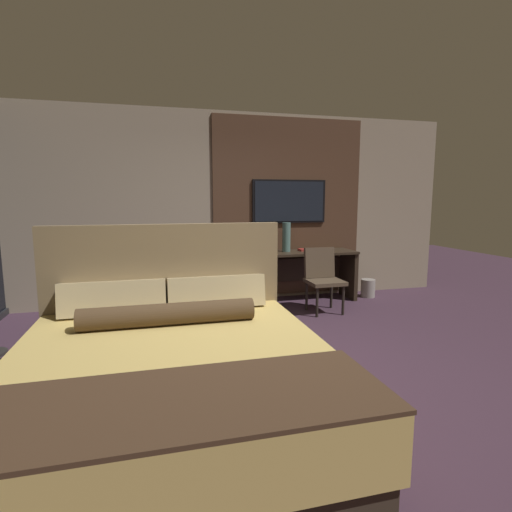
{
  "coord_description": "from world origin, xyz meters",
  "views": [
    {
      "loc": [
        -1.03,
        -3.32,
        1.55
      ],
      "look_at": [
        0.04,
        0.8,
        0.93
      ],
      "focal_mm": 28.0,
      "sensor_mm": 36.0,
      "label": 1
    }
  ],
  "objects_px": {
    "bed": "(173,378)",
    "desk_chair": "(322,274)",
    "desk": "(294,267)",
    "waste_bin": "(368,288)",
    "book": "(306,250)",
    "vase_tall": "(286,237)",
    "tv": "(289,201)"
  },
  "relations": [
    {
      "from": "bed",
      "to": "desk_chair",
      "type": "height_order",
      "value": "bed"
    },
    {
      "from": "desk",
      "to": "waste_bin",
      "type": "height_order",
      "value": "desk"
    },
    {
      "from": "bed",
      "to": "waste_bin",
      "type": "relative_size",
      "value": 7.85
    },
    {
      "from": "bed",
      "to": "book",
      "type": "xyz_separation_m",
      "value": [
        2.15,
        3.02,
        0.43
      ]
    },
    {
      "from": "waste_bin",
      "to": "vase_tall",
      "type": "bearing_deg",
      "value": 175.56
    },
    {
      "from": "book",
      "to": "desk",
      "type": "bearing_deg",
      "value": -173.3
    },
    {
      "from": "desk",
      "to": "tv",
      "type": "height_order",
      "value": "tv"
    },
    {
      "from": "tv",
      "to": "desk_chair",
      "type": "distance_m",
      "value": 1.33
    },
    {
      "from": "bed",
      "to": "tv",
      "type": "bearing_deg",
      "value": 58.93
    },
    {
      "from": "desk",
      "to": "book",
      "type": "distance_m",
      "value": 0.33
    },
    {
      "from": "desk_chair",
      "to": "waste_bin",
      "type": "bearing_deg",
      "value": 27.08
    },
    {
      "from": "desk",
      "to": "vase_tall",
      "type": "bearing_deg",
      "value": 175.79
    },
    {
      "from": "bed",
      "to": "desk",
      "type": "height_order",
      "value": "bed"
    },
    {
      "from": "desk_chair",
      "to": "vase_tall",
      "type": "distance_m",
      "value": 0.85
    },
    {
      "from": "desk",
      "to": "book",
      "type": "bearing_deg",
      "value": 6.7
    },
    {
      "from": "tv",
      "to": "vase_tall",
      "type": "relative_size",
      "value": 2.68
    },
    {
      "from": "bed",
      "to": "book",
      "type": "relative_size",
      "value": 9.75
    },
    {
      "from": "desk",
      "to": "book",
      "type": "relative_size",
      "value": 8.2
    },
    {
      "from": "book",
      "to": "tv",
      "type": "bearing_deg",
      "value": 134.84
    },
    {
      "from": "tv",
      "to": "book",
      "type": "distance_m",
      "value": 0.78
    },
    {
      "from": "bed",
      "to": "book",
      "type": "distance_m",
      "value": 3.74
    },
    {
      "from": "desk_chair",
      "to": "waste_bin",
      "type": "distance_m",
      "value": 1.22
    },
    {
      "from": "tv",
      "to": "waste_bin",
      "type": "xyz_separation_m",
      "value": [
        1.21,
        -0.33,
        -1.36
      ]
    },
    {
      "from": "desk",
      "to": "desk_chair",
      "type": "bearing_deg",
      "value": -73.66
    },
    {
      "from": "book",
      "to": "bed",
      "type": "bearing_deg",
      "value": -125.47
    },
    {
      "from": "vase_tall",
      "to": "tv",
      "type": "bearing_deg",
      "value": 62.25
    },
    {
      "from": "desk_chair",
      "to": "vase_tall",
      "type": "bearing_deg",
      "value": 114.57
    },
    {
      "from": "desk",
      "to": "bed",
      "type": "bearing_deg",
      "value": -123.0
    },
    {
      "from": "waste_bin",
      "to": "book",
      "type": "bearing_deg",
      "value": 173.26
    },
    {
      "from": "vase_tall",
      "to": "waste_bin",
      "type": "height_order",
      "value": "vase_tall"
    },
    {
      "from": "bed",
      "to": "desk",
      "type": "relative_size",
      "value": 1.19
    },
    {
      "from": "vase_tall",
      "to": "waste_bin",
      "type": "relative_size",
      "value": 1.55
    }
  ]
}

